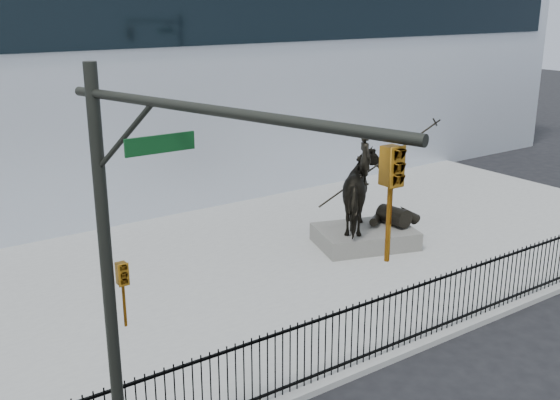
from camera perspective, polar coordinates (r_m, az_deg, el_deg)
ground at (r=14.91m, az=13.81°, el=-14.82°), size 120.00×120.00×0.00m
plaza at (r=19.58m, az=-1.68°, el=-6.05°), size 30.00×12.00×0.15m
building at (r=29.93m, az=-15.80°, el=10.17°), size 44.00×14.00×9.00m
picket_fence at (r=15.19m, az=10.49°, el=-10.04°), size 22.10×0.10×1.50m
statue_plinth at (r=21.32m, az=7.39°, el=-3.18°), size 3.54×2.93×0.57m
equestrian_statue at (r=20.88m, az=7.69°, el=0.65°), size 3.72×2.92×3.30m
traffic_signal_left at (r=8.89m, az=-11.36°, el=-8.02°), size 1.52×4.84×7.00m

